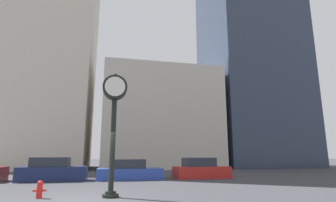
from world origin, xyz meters
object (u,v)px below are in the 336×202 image
at_px(street_clock, 114,110).
at_px(car_red, 201,169).
at_px(fire_hydrant_near, 40,189).
at_px(car_blue, 129,171).
at_px(car_navy, 53,171).

distance_m(street_clock, car_red, 10.07).
bearing_deg(street_clock, fire_hydrant_near, 172.76).
relative_size(car_red, fire_hydrant_near, 6.02).
distance_m(car_blue, fire_hydrant_near, 7.97).
height_order(car_blue, car_red, car_red).
bearing_deg(car_navy, street_clock, -64.73).
relative_size(car_navy, car_blue, 0.95).
distance_m(street_clock, car_blue, 7.95).
bearing_deg(car_blue, fire_hydrant_near, -118.85).
relative_size(street_clock, fire_hydrant_near, 7.70).
xyz_separation_m(car_navy, car_red, (9.83, -0.00, -0.02)).
relative_size(car_navy, fire_hydrant_near, 6.28).
bearing_deg(fire_hydrant_near, car_blue, 61.00).
relative_size(car_blue, car_red, 1.10).
xyz_separation_m(street_clock, car_navy, (-3.55, 7.35, -2.82)).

